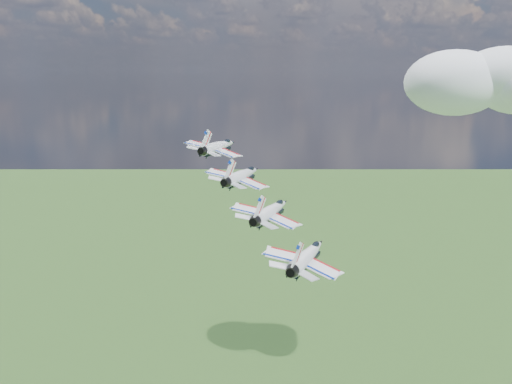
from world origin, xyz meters
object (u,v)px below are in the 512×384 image
(jet_1, at_px, (242,175))
(jet_2, at_px, (271,211))
(jet_3, at_px, (308,255))
(jet_0, at_px, (219,146))

(jet_1, xyz_separation_m, jet_2, (7.02, -7.76, -3.12))
(jet_1, height_order, jet_2, jet_1)
(jet_3, bearing_deg, jet_2, 135.15)
(jet_0, distance_m, jet_2, 21.83)
(jet_0, height_order, jet_2, jet_0)
(jet_2, height_order, jet_3, jet_2)
(jet_0, height_order, jet_3, jet_0)
(jet_1, relative_size, jet_3, 1.00)
(jet_0, distance_m, jet_3, 32.75)
(jet_0, relative_size, jet_2, 1.00)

